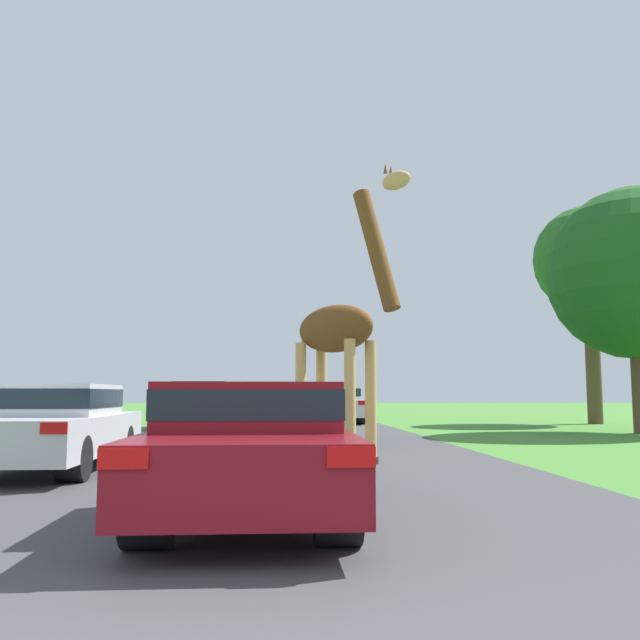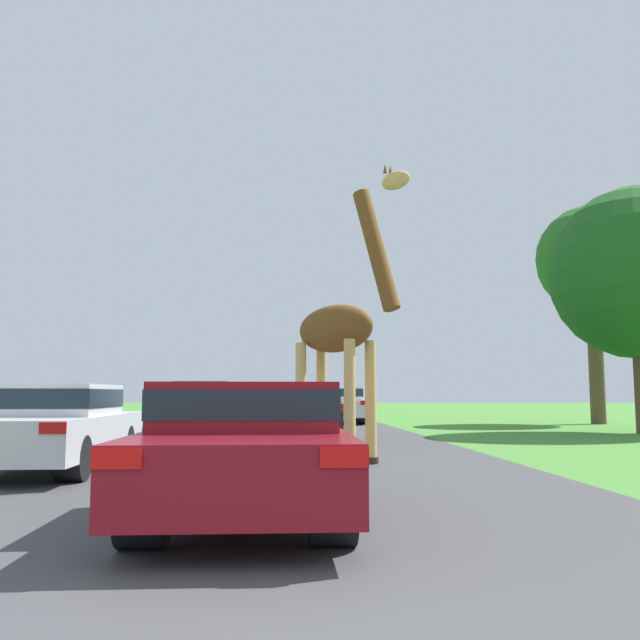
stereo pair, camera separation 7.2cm
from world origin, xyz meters
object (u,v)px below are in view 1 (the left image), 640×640
at_px(car_verge_right, 294,411).
at_px(car_queue_left, 201,403).
at_px(car_far_ahead, 222,404).
at_px(giraffe_near_road, 341,333).
at_px(tree_left_edge, 589,261).
at_px(car_rear_follower, 53,424).
at_px(car_lead_maroon, 250,444).
at_px(car_queue_right, 336,404).
at_px(tree_right_cluster, 635,274).

bearing_deg(car_verge_right, car_queue_left, 114.25).
xyz_separation_m(car_queue_left, car_far_ahead, (0.16, 6.95, -0.12)).
relative_size(giraffe_near_road, car_far_ahead, 1.09).
distance_m(car_queue_left, tree_left_edge, 15.81).
bearing_deg(car_rear_follower, car_lead_maroon, -52.16).
distance_m(giraffe_near_road, car_verge_right, 5.64).
bearing_deg(car_queue_right, tree_right_cluster, -42.65).
distance_m(car_queue_right, tree_left_edge, 11.37).
xyz_separation_m(car_far_ahead, car_verge_right, (2.86, -13.65, 0.02)).
bearing_deg(car_rear_follower, car_verge_right, 58.62).
distance_m(car_verge_right, car_rear_follower, 7.37).
distance_m(car_verge_right, tree_left_edge, 15.45).
bearing_deg(car_verge_right, giraffe_near_road, -83.10).
height_order(car_queue_right, car_far_ahead, car_queue_right).
bearing_deg(car_verge_right, tree_left_edge, 35.57).
xyz_separation_m(car_lead_maroon, tree_left_edge, (12.42, 18.72, 5.61)).
distance_m(car_far_ahead, tree_left_edge, 16.48).
height_order(car_far_ahead, car_verge_right, car_verge_right).
xyz_separation_m(car_queue_right, tree_left_edge, (9.81, -1.52, 5.54)).
bearing_deg(car_lead_maroon, car_far_ahead, 95.14).
height_order(giraffe_near_road, tree_right_cluster, tree_right_cluster).
height_order(car_rear_follower, tree_right_cluster, tree_right_cluster).
height_order(car_verge_right, car_rear_follower, car_verge_right).
relative_size(car_far_ahead, car_verge_right, 1.07).
relative_size(giraffe_near_road, car_queue_right, 1.07).
bearing_deg(tree_right_cluster, car_queue_left, 161.47).
bearing_deg(car_verge_right, car_lead_maroon, -93.88).
bearing_deg(car_verge_right, car_far_ahead, 101.83).
height_order(car_queue_right, car_verge_right, car_queue_right).
xyz_separation_m(car_queue_left, car_verge_right, (3.02, -6.70, -0.11)).
xyz_separation_m(car_rear_follower, tree_right_cluster, (14.03, 8.57, 4.00)).
relative_size(car_lead_maroon, car_far_ahead, 0.94).
bearing_deg(tree_left_edge, car_queue_right, 171.19).
bearing_deg(giraffe_near_road, car_far_ahead, -119.44).
xyz_separation_m(car_verge_right, tree_left_edge, (11.72, 8.38, 5.57)).
height_order(car_lead_maroon, car_queue_right, car_queue_right).
relative_size(car_queue_right, car_verge_right, 1.09).
bearing_deg(giraffe_near_road, tree_right_cluster, 178.96).
distance_m(car_lead_maroon, tree_right_cluster, 17.14).
xyz_separation_m(car_lead_maroon, car_verge_right, (0.70, 10.34, 0.04)).
distance_m(car_lead_maroon, car_queue_left, 17.19).
xyz_separation_m(car_lead_maroon, car_queue_left, (-2.32, 17.04, 0.14)).
bearing_deg(car_queue_left, giraffe_near_road, -73.12).
xyz_separation_m(car_queue_right, tree_right_cluster, (8.28, -7.63, 3.95)).
bearing_deg(tree_right_cluster, car_queue_right, 137.35).
distance_m(giraffe_near_road, car_queue_left, 12.73).
height_order(car_lead_maroon, car_rear_follower, car_rear_follower).
distance_m(car_lead_maroon, car_verge_right, 10.36).
bearing_deg(car_verge_right, car_queue_right, 79.07).
bearing_deg(tree_left_edge, car_rear_follower, -136.67).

